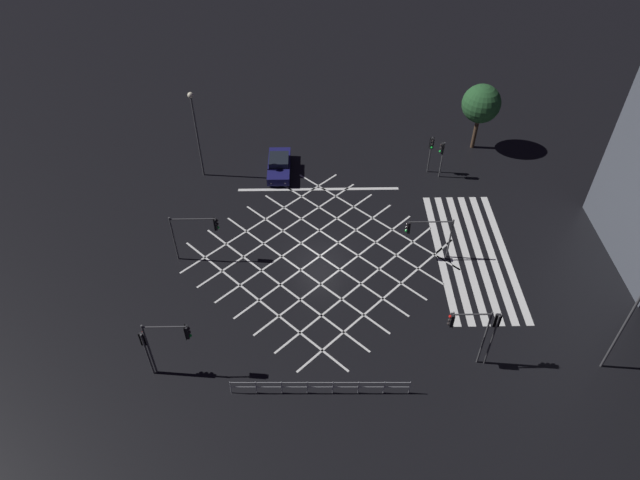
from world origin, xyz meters
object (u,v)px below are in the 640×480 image
Objects in this scene: traffic_light_nw_cross at (170,338)px; waiting_car at (279,165)px; traffic_light_median_north at (197,228)px; street_tree_near at (481,104)px; traffic_light_sw_main at (494,329)px; traffic_light_median_south at (426,230)px; traffic_light_sw_cross at (467,327)px; street_lamp_west at (195,122)px; traffic_light_se_cross at (442,153)px; traffic_light_se_main at (431,148)px; traffic_light_nw_main at (145,345)px.

traffic_light_nw_cross reaches higher than waiting_car.
street_tree_near reaches higher than traffic_light_median_north.
street_tree_near is at bearing -10.33° from traffic_light_sw_main.
traffic_light_median_south is 0.90× the size of traffic_light_median_north.
street_tree_near is 1.28× the size of waiting_car.
traffic_light_median_north is at bearing -29.04° from traffic_light_sw_cross.
traffic_light_median_north is at bearing -172.71° from street_lamp_west.
traffic_light_median_south is at bearing 154.58° from street_tree_near.
traffic_light_nw_cross is 1.13× the size of traffic_light_median_north.
traffic_light_sw_cross is 1.37× the size of traffic_light_se_cross.
street_tree_near is (3.62, -4.44, 1.82)m from traffic_light_se_main.
street_tree_near is at bearing -131.20° from traffic_light_se_cross.
traffic_light_median_south is at bearing -11.29° from traffic_light_se_main.
traffic_light_sw_cross is at bearing -3.51° from traffic_light_se_main.
traffic_light_sw_main reaches higher than traffic_light_se_main.
traffic_light_sw_cross is at bearing 1.37° from traffic_light_nw_cross.
traffic_light_sw_cross is 18.09m from traffic_light_se_cross.
street_lamp_west is at bearing -47.26° from traffic_light_sw_cross.
traffic_light_median_north is at bearing 121.92° from street_tree_near.
traffic_light_se_main is 26.54m from traffic_light_nw_main.
traffic_light_sw_cross is (0.38, -16.03, 0.16)m from traffic_light_nw_cross.
street_lamp_west is (9.71, 1.24, 2.16)m from traffic_light_median_north.
traffic_light_sw_cross is (-18.57, 1.14, 0.90)m from traffic_light_se_main.
traffic_light_median_south is at bearing -0.44° from traffic_light_median_north.
traffic_light_se_main reaches higher than waiting_car.
waiting_car is at bearing -18.57° from traffic_light_nw_main.
traffic_light_sw_cross is 0.60× the size of street_lamp_west.
traffic_light_median_south is 1.04× the size of traffic_light_se_cross.
traffic_light_nw_cross reaches higher than traffic_light_median_north.
traffic_light_nw_main is 0.61× the size of street_tree_near.
traffic_light_nw_cross is 25.58m from traffic_light_se_main.
traffic_light_median_north is at bearing -0.44° from traffic_light_median_south.
traffic_light_se_cross is at bearing 138.80° from street_tree_near.
waiting_car is (19.26, -6.47, -1.90)m from traffic_light_nw_main.
traffic_light_se_cross is 0.92× the size of traffic_light_nw_main.
traffic_light_se_cross is 0.56× the size of street_tree_near.
traffic_light_sw_main reaches higher than traffic_light_median_south.
street_lamp_west is 1.28× the size of street_tree_near.
traffic_light_median_south is 14.52m from waiting_car.
traffic_light_nw_cross reaches higher than traffic_light_median_south.
traffic_light_se_main is 18.58m from traffic_light_sw_main.
traffic_light_median_south is 0.76× the size of traffic_light_sw_cross.
traffic_light_se_cross is at bearing 85.83° from waiting_car.
traffic_light_median_north reaches higher than traffic_light_se_main.
traffic_light_sw_cross is at bearing 95.45° from traffic_light_median_south.
traffic_light_median_north is (-9.14, 17.76, 0.46)m from traffic_light_se_cross.
traffic_light_median_south is 0.58× the size of street_tree_near.
traffic_light_median_south is 18.94m from traffic_light_nw_main.
street_tree_near is (3.66, -22.70, -0.77)m from street_lamp_west.
traffic_light_se_main is at bearing -101.29° from traffic_light_median_south.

